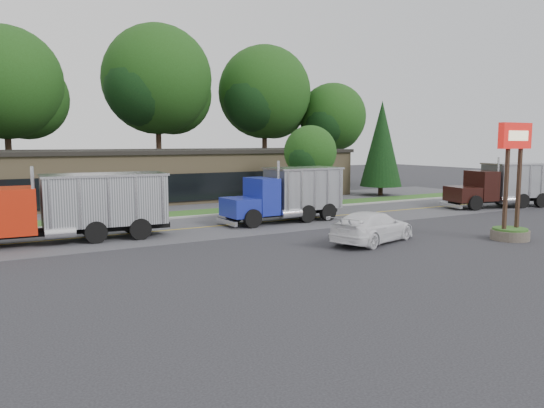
{
  "coord_description": "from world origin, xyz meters",
  "views": [
    {
      "loc": [
        -13.53,
        -19.55,
        5.01
      ],
      "look_at": [
        0.11,
        3.96,
        1.8
      ],
      "focal_mm": 35.0,
      "sensor_mm": 36.0,
      "label": 1
    }
  ],
  "objects_px": {
    "dump_truck_maroon": "(505,184)",
    "rally_car": "(372,227)",
    "dump_truck_blue": "(289,193)",
    "dump_truck_red": "(75,205)",
    "bilo_sign": "(512,201)"
  },
  "relations": [
    {
      "from": "dump_truck_maroon",
      "to": "rally_car",
      "type": "xyz_separation_m",
      "value": [
        -18.34,
        -5.99,
        -1.03
      ]
    },
    {
      "from": "dump_truck_blue",
      "to": "dump_truck_maroon",
      "type": "relative_size",
      "value": 0.9
    },
    {
      "from": "dump_truck_blue",
      "to": "dump_truck_maroon",
      "type": "xyz_separation_m",
      "value": [
        18.22,
        -2.08,
        0.0
      ]
    },
    {
      "from": "dump_truck_red",
      "to": "bilo_sign",
      "type": "bearing_deg",
      "value": 154.46
    },
    {
      "from": "bilo_sign",
      "to": "dump_truck_maroon",
      "type": "bearing_deg",
      "value": 37.4
    },
    {
      "from": "dump_truck_red",
      "to": "dump_truck_blue",
      "type": "distance_m",
      "value": 12.85
    },
    {
      "from": "dump_truck_blue",
      "to": "bilo_sign",
      "type": "bearing_deg",
      "value": 118.77
    },
    {
      "from": "dump_truck_blue",
      "to": "rally_car",
      "type": "bearing_deg",
      "value": 87.51
    },
    {
      "from": "dump_truck_red",
      "to": "dump_truck_maroon",
      "type": "bearing_deg",
      "value": -179.72
    },
    {
      "from": "dump_truck_red",
      "to": "dump_truck_maroon",
      "type": "xyz_separation_m",
      "value": [
        31.07,
        -1.79,
        -0.01
      ]
    },
    {
      "from": "dump_truck_maroon",
      "to": "bilo_sign",
      "type": "bearing_deg",
      "value": 49.49
    },
    {
      "from": "dump_truck_red",
      "to": "dump_truck_maroon",
      "type": "relative_size",
      "value": 1.21
    },
    {
      "from": "bilo_sign",
      "to": "dump_truck_maroon",
      "type": "height_order",
      "value": "bilo_sign"
    },
    {
      "from": "dump_truck_blue",
      "to": "rally_car",
      "type": "xyz_separation_m",
      "value": [
        -0.12,
        -8.07,
        -1.02
      ]
    },
    {
      "from": "dump_truck_maroon",
      "to": "rally_car",
      "type": "distance_m",
      "value": 19.32
    }
  ]
}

